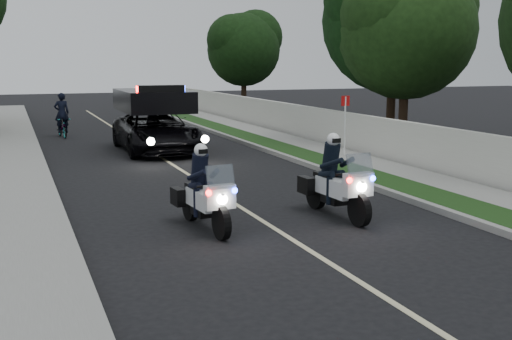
# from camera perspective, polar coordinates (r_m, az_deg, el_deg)

# --- Properties ---
(ground) EXTENTS (120.00, 120.00, 0.00)m
(ground) POSITION_cam_1_polar(r_m,az_deg,el_deg) (12.74, 3.09, -6.12)
(ground) COLOR black
(ground) RESTS_ON ground
(curb_right) EXTENTS (0.20, 60.00, 0.15)m
(curb_right) POSITION_cam_1_polar(r_m,az_deg,el_deg) (23.31, 2.27, 1.33)
(curb_right) COLOR gray
(curb_right) RESTS_ON ground
(grass_verge) EXTENTS (1.20, 60.00, 0.16)m
(grass_verge) POSITION_cam_1_polar(r_m,az_deg,el_deg) (23.60, 3.83, 1.42)
(grass_verge) COLOR #193814
(grass_verge) RESTS_ON ground
(sidewalk_right) EXTENTS (1.40, 60.00, 0.16)m
(sidewalk_right) POSITION_cam_1_polar(r_m,az_deg,el_deg) (24.17, 6.63, 1.58)
(sidewalk_right) COLOR gray
(sidewalk_right) RESTS_ON ground
(property_wall) EXTENTS (0.22, 60.00, 1.50)m
(property_wall) POSITION_cam_1_polar(r_m,az_deg,el_deg) (24.56, 8.73, 3.24)
(property_wall) COLOR beige
(property_wall) RESTS_ON ground
(curb_left) EXTENTS (0.20, 60.00, 0.15)m
(curb_left) POSITION_cam_1_polar(r_m,az_deg,el_deg) (21.47, -18.27, 0.12)
(curb_left) COLOR gray
(curb_left) RESTS_ON ground
(sidewalk_left) EXTENTS (2.00, 60.00, 0.16)m
(sidewalk_left) POSITION_cam_1_polar(r_m,az_deg,el_deg) (21.45, -21.20, -0.05)
(sidewalk_left) COLOR gray
(sidewalk_left) RESTS_ON ground
(lane_marking) EXTENTS (0.12, 50.00, 0.01)m
(lane_marking) POSITION_cam_1_polar(r_m,az_deg,el_deg) (22.05, -7.57, 0.58)
(lane_marking) COLOR #BFB78C
(lane_marking) RESTS_ON ground
(police_moto_left) EXTENTS (0.93, 2.17, 1.79)m
(police_moto_left) POSITION_cam_1_polar(r_m,az_deg,el_deg) (13.47, -4.59, -5.26)
(police_moto_left) COLOR silver
(police_moto_left) RESTS_ON ground
(police_moto_right) EXTENTS (0.92, 2.27, 1.89)m
(police_moto_right) POSITION_cam_1_polar(r_m,az_deg,el_deg) (14.58, 7.07, -4.14)
(police_moto_right) COLOR silver
(police_moto_right) RESTS_ON ground
(police_suv) EXTENTS (2.66, 5.70, 2.77)m
(police_suv) POSITION_cam_1_polar(r_m,az_deg,el_deg) (25.01, -8.84, 1.62)
(police_suv) COLOR black
(police_suv) RESTS_ON ground
(bicycle) EXTENTS (0.79, 1.73, 0.87)m
(bicycle) POSITION_cam_1_polar(r_m,az_deg,el_deg) (30.71, -16.77, 2.81)
(bicycle) COLOR black
(bicycle) RESTS_ON ground
(cyclist) EXTENTS (0.69, 0.49, 1.82)m
(cyclist) POSITION_cam_1_polar(r_m,az_deg,el_deg) (30.71, -16.77, 2.81)
(cyclist) COLOR black
(cyclist) RESTS_ON ground
(sign_post) EXTENTS (0.42, 0.42, 2.32)m
(sign_post) POSITION_cam_1_polar(r_m,az_deg,el_deg) (23.05, 7.83, 0.96)
(sign_post) COLOR #9F1B0B
(sign_post) RESTS_ON ground
(tree_right_b) EXTENTS (5.73, 5.73, 9.01)m
(tree_right_b) POSITION_cam_1_polar(r_m,az_deg,el_deg) (26.37, 12.82, 1.91)
(tree_right_b) COLOR #1D3E14
(tree_right_b) RESTS_ON ground
(tree_right_c) EXTENTS (7.22, 7.22, 9.79)m
(tree_right_c) POSITION_cam_1_polar(r_m,az_deg,el_deg) (27.41, 11.77, 2.23)
(tree_right_c) COLOR black
(tree_right_c) RESTS_ON ground
(tree_right_e) EXTENTS (5.82, 5.82, 8.10)m
(tree_right_e) POSITION_cam_1_polar(r_m,az_deg,el_deg) (43.59, -1.08, 5.15)
(tree_right_e) COLOR black
(tree_right_e) RESTS_ON ground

